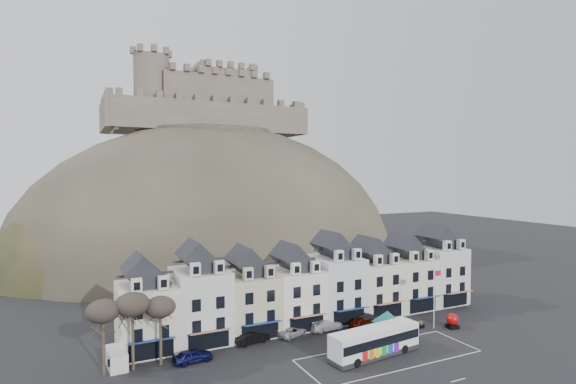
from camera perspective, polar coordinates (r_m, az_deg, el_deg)
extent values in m
plane|color=black|center=(56.16, 11.86, -20.44)|extent=(300.00, 300.00, 0.00)
cube|color=silver|center=(58.21, 12.72, -19.60)|extent=(22.00, 7.50, 0.01)
cube|color=silver|center=(60.17, -17.58, -14.87)|extent=(6.80, 8.00, 8.00)
cube|color=black|center=(58.84, -17.65, -10.03)|extent=(6.80, 5.76, 2.80)
cube|color=silver|center=(55.24, -18.68, -11.18)|extent=(1.20, 0.80, 1.60)
cube|color=silver|center=(55.66, -15.56, -11.04)|extent=(1.20, 0.80, 1.60)
cube|color=black|center=(57.28, -16.94, -18.63)|extent=(5.10, 0.06, 2.20)
cube|color=navy|center=(56.21, -16.85, -17.63)|extent=(5.10, 1.29, 0.43)
cube|color=silver|center=(61.26, -11.09, -13.90)|extent=(6.80, 8.00, 9.20)
cube|color=black|center=(59.88, -11.13, -8.56)|extent=(6.80, 5.76, 2.80)
cube|color=silver|center=(56.16, -11.69, -9.62)|extent=(1.20, 0.80, 1.60)
cube|color=silver|center=(56.94, -8.73, -9.43)|extent=(1.20, 0.80, 1.60)
cube|color=black|center=(58.61, -10.01, -18.06)|extent=(5.10, 0.06, 2.20)
cube|color=maroon|center=(57.55, -9.84, -17.07)|extent=(5.10, 1.29, 0.43)
cube|color=beige|center=(63.40, -4.94, -13.86)|extent=(6.80, 8.00, 8.00)
cube|color=black|center=(62.13, -4.96, -9.25)|extent=(6.80, 5.76, 2.80)
cube|color=beige|center=(58.39, -5.09, -10.32)|extent=(1.20, 0.80, 1.60)
cube|color=beige|center=(59.48, -2.35, -10.07)|extent=(1.20, 0.80, 1.60)
cube|color=black|center=(60.67, -3.52, -17.30)|extent=(5.10, 0.06, 2.20)
cube|color=navy|center=(59.65, -3.27, -16.32)|extent=(5.10, 1.29, 0.43)
cube|color=white|center=(66.01, 0.73, -13.18)|extent=(6.80, 8.00, 8.00)
cube|color=black|center=(64.80, 0.74, -8.75)|extent=(6.80, 5.76, 2.80)
cube|color=white|center=(61.05, 0.99, -9.74)|extent=(1.20, 0.80, 1.60)
cube|color=white|center=(62.42, 3.47, -9.47)|extent=(1.20, 0.80, 1.60)
cube|color=black|center=(63.39, 2.42, -16.41)|extent=(5.10, 0.06, 2.20)
cube|color=maroon|center=(62.42, 2.72, -15.46)|extent=(5.10, 1.29, 0.43)
cube|color=silver|center=(69.04, 5.91, -11.97)|extent=(6.80, 8.00, 9.20)
cube|color=black|center=(67.83, 5.93, -7.23)|extent=(6.80, 5.76, 2.80)
cube|color=silver|center=(64.09, 6.48, -8.07)|extent=(1.20, 0.80, 1.60)
cube|color=silver|center=(65.71, 8.71, -7.82)|extent=(1.20, 0.80, 1.60)
cube|color=black|center=(66.70, 7.78, -15.46)|extent=(5.10, 0.06, 2.20)
cube|color=navy|center=(65.78, 8.12, -14.53)|extent=(5.10, 1.29, 0.43)
cube|color=silver|center=(72.88, 10.56, -11.71)|extent=(6.80, 8.00, 8.00)
cube|color=black|center=(71.78, 10.60, -7.69)|extent=(6.80, 5.76, 2.80)
cube|color=silver|center=(68.12, 11.38, -8.50)|extent=(1.20, 0.80, 1.60)
cube|color=silver|center=(69.93, 13.36, -8.23)|extent=(1.20, 0.80, 1.60)
cube|color=black|center=(70.51, 12.54, -14.50)|extent=(5.10, 0.06, 2.20)
cube|color=maroon|center=(69.64, 12.91, -13.60)|extent=(5.10, 1.29, 0.43)
cube|color=silver|center=(76.98, 14.73, -10.98)|extent=(6.80, 8.00, 8.00)
cube|color=black|center=(75.95, 14.77, -7.16)|extent=(6.80, 5.76, 2.80)
cube|color=silver|center=(72.36, 15.72, -7.90)|extent=(1.20, 0.80, 1.60)
cube|color=silver|center=(74.34, 17.47, -7.64)|extent=(1.20, 0.80, 1.60)
cube|color=black|center=(74.75, 16.76, -13.56)|extent=(5.10, 0.06, 2.20)
cube|color=navy|center=(73.93, 17.13, -12.70)|extent=(5.10, 1.29, 0.43)
cube|color=silver|center=(81.32, 18.44, -9.87)|extent=(6.80, 8.00, 9.20)
cube|color=black|center=(80.29, 18.50, -5.82)|extent=(6.80, 5.76, 2.80)
cube|color=silver|center=(76.77, 19.57, -6.44)|extent=(1.20, 0.80, 1.60)
cube|color=silver|center=(78.90, 21.11, -6.23)|extent=(1.20, 0.80, 1.60)
cube|color=black|center=(79.35, 20.48, -12.66)|extent=(5.10, 0.06, 2.20)
cube|color=maroon|center=(78.57, 20.85, -11.84)|extent=(5.10, 1.29, 0.43)
ellipsoid|color=#332F27|center=(117.40, -9.66, -8.26)|extent=(96.00, 76.00, 68.00)
ellipsoid|color=#29371B|center=(107.61, -20.24, -9.37)|extent=(52.00, 44.00, 42.00)
ellipsoid|color=#332F27|center=(129.55, 0.18, -7.20)|extent=(56.00, 48.00, 46.00)
ellipsoid|color=#29371B|center=(103.13, -9.65, -9.76)|extent=(40.00, 28.00, 28.00)
ellipsoid|color=#332F27|center=(109.54, -2.80, -9.00)|extent=(36.00, 28.00, 24.00)
cylinder|color=#332F27|center=(115.71, -9.77, 7.01)|extent=(30.00, 30.00, 3.00)
cube|color=brown|center=(112.34, -9.22, 9.45)|extent=(48.00, 2.20, 7.00)
cube|color=brown|center=(131.52, -11.72, 8.41)|extent=(48.00, 2.20, 7.00)
cube|color=brown|center=(117.96, -22.04, 8.97)|extent=(2.20, 22.00, 7.00)
cube|color=brown|center=(130.21, -0.21, 8.52)|extent=(2.20, 22.00, 7.00)
cube|color=brown|center=(123.17, -9.68, 11.42)|extent=(28.00, 18.00, 10.00)
cube|color=brown|center=(126.44, -8.16, 11.88)|extent=(14.00, 12.00, 13.00)
cylinder|color=brown|center=(115.89, -16.91, 11.91)|extent=(8.40, 8.40, 18.00)
cylinder|color=silver|center=(128.22, -8.18, 15.85)|extent=(0.16, 0.16, 5.00)
cylinder|color=#373023|center=(54.88, -22.37, -17.92)|extent=(0.32, 0.32, 5.74)
ellipsoid|color=#383028|center=(53.60, -22.44, -13.80)|extent=(3.61, 3.61, 2.54)
cylinder|color=#373023|center=(55.05, -19.10, -17.64)|extent=(0.32, 0.32, 6.02)
ellipsoid|color=#383028|center=(53.74, -19.16, -13.33)|extent=(3.78, 3.78, 2.67)
cylinder|color=#373023|center=(55.54, -15.86, -17.73)|extent=(0.32, 0.32, 5.46)
ellipsoid|color=#383028|center=(54.32, -15.91, -13.86)|extent=(3.43, 3.43, 2.42)
cube|color=#262628|center=(57.62, 10.95, -19.41)|extent=(12.29, 4.11, 0.55)
cube|color=white|center=(57.05, 10.96, -17.92)|extent=(12.28, 4.06, 2.76)
cube|color=black|center=(56.99, 10.96, -17.77)|extent=(12.05, 4.11, 1.04)
cube|color=white|center=(56.62, 10.97, -16.73)|extent=(12.03, 3.92, 0.27)
cube|color=orange|center=(60.71, 15.25, -15.63)|extent=(0.21, 1.31, 0.31)
cylinder|color=black|center=(59.15, 14.52, -18.74)|extent=(1.08, 0.47, 1.05)
cylinder|color=black|center=(60.76, 12.74, -18.13)|extent=(1.08, 0.47, 1.05)
cylinder|color=black|center=(54.35, 8.72, -20.66)|extent=(1.08, 0.47, 1.05)
cylinder|color=black|center=(56.09, 6.97, -19.89)|extent=(1.08, 0.47, 1.05)
cube|color=black|center=(62.88, 10.85, -16.81)|extent=(0.14, 0.14, 2.19)
cube|color=black|center=(64.28, 12.70, -16.39)|extent=(0.14, 0.14, 2.19)
cube|color=black|center=(61.02, 12.27, -17.44)|extent=(0.14, 0.14, 2.19)
cube|color=black|center=(62.47, 14.15, -16.98)|extent=(0.14, 0.14, 2.19)
cube|color=black|center=(62.29, 12.50, -15.95)|extent=(3.03, 3.03, 0.11)
cone|color=#165E60|center=(62.04, 12.51, -15.24)|extent=(6.03, 6.03, 1.64)
cube|color=black|center=(69.62, 20.13, -15.71)|extent=(1.66, 1.66, 0.53)
sphere|color=#B60A0C|center=(69.33, 20.14, -14.95)|extent=(1.67, 1.67, 1.67)
cylinder|color=silver|center=(67.58, 18.07, -12.77)|extent=(0.13, 0.13, 8.37)
cube|color=red|center=(67.13, 18.48, -9.76)|extent=(1.15, 0.03, 0.73)
cube|color=silver|center=(57.03, -20.98, -19.12)|extent=(2.22, 4.47, 1.98)
cube|color=black|center=(56.89, -20.98, -18.77)|extent=(1.79, 0.22, 0.85)
cube|color=black|center=(68.33, 16.45, -16.01)|extent=(1.11, 0.58, 0.54)
sphere|color=#29371B|center=(68.19, 16.46, -15.66)|extent=(0.76, 0.76, 0.76)
cube|color=black|center=(69.76, 19.92, -15.68)|extent=(1.03, 0.56, 0.50)
sphere|color=#29371B|center=(69.64, 19.93, -15.37)|extent=(0.70, 0.70, 0.70)
imported|color=#0B0D3B|center=(55.97, -11.98, -19.67)|extent=(4.71, 2.25, 1.55)
imported|color=black|center=(60.47, -4.60, -17.90)|extent=(4.86, 2.36, 1.54)
imported|color=#B2B4BB|center=(62.70, 0.55, -17.29)|extent=(4.77, 3.39, 1.22)
imported|color=silver|center=(64.99, 4.84, -16.46)|extent=(5.22, 2.48, 1.47)
imported|color=#561204|center=(66.28, 9.67, -16.06)|extent=(4.71, 2.14, 1.57)
imported|color=black|center=(68.43, 9.83, -15.46)|extent=(4.86, 1.86, 1.58)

